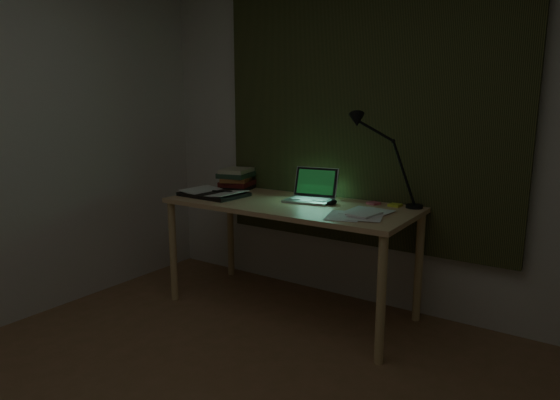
# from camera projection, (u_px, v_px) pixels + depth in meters

# --- Properties ---
(wall_back) EXTENTS (3.50, 0.00, 2.50)m
(wall_back) POSITION_uv_depth(u_px,v_px,m) (362.00, 133.00, 3.33)
(wall_back) COLOR beige
(wall_back) RESTS_ON ground
(curtain) EXTENTS (2.20, 0.06, 2.00)m
(curtain) POSITION_uv_depth(u_px,v_px,m) (360.00, 104.00, 3.26)
(curtain) COLOR #262D16
(curtain) RESTS_ON wall_back
(desk) EXTENTS (1.71, 0.75, 0.78)m
(desk) POSITION_uv_depth(u_px,v_px,m) (289.00, 257.00, 3.29)
(desk) COLOR tan
(desk) RESTS_ON floor
(laptop) EXTENTS (0.37, 0.41, 0.23)m
(laptop) POSITION_uv_depth(u_px,v_px,m) (309.00, 185.00, 3.23)
(laptop) COLOR #B6B7BB
(laptop) RESTS_ON desk
(open_textbook) EXTENTS (0.47, 0.35, 0.04)m
(open_textbook) POSITION_uv_depth(u_px,v_px,m) (214.00, 193.00, 3.47)
(open_textbook) COLOR silver
(open_textbook) RESTS_ON desk
(book_stack) EXTENTS (0.28, 0.31, 0.18)m
(book_stack) POSITION_uv_depth(u_px,v_px,m) (238.00, 179.00, 3.73)
(book_stack) COLOR silver
(book_stack) RESTS_ON desk
(loose_papers) EXTENTS (0.39, 0.40, 0.02)m
(loose_papers) POSITION_uv_depth(u_px,v_px,m) (358.00, 213.00, 2.86)
(loose_papers) COLOR white
(loose_papers) RESTS_ON desk
(mouse) EXTENTS (0.06, 0.10, 0.04)m
(mouse) POSITION_uv_depth(u_px,v_px,m) (332.00, 202.00, 3.14)
(mouse) COLOR black
(mouse) RESTS_ON desk
(sticky_yellow) EXTENTS (0.08, 0.08, 0.02)m
(sticky_yellow) POSITION_uv_depth(u_px,v_px,m) (395.00, 205.00, 3.10)
(sticky_yellow) COLOR yellow
(sticky_yellow) RESTS_ON desk
(sticky_pink) EXTENTS (0.09, 0.09, 0.02)m
(sticky_pink) POSITION_uv_depth(u_px,v_px,m) (374.00, 203.00, 3.16)
(sticky_pink) COLOR #D25165
(sticky_pink) RESTS_ON desk
(desk_lamp) EXTENTS (0.39, 0.31, 0.59)m
(desk_lamp) POSITION_uv_depth(u_px,v_px,m) (417.00, 163.00, 2.99)
(desk_lamp) COLOR black
(desk_lamp) RESTS_ON desk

